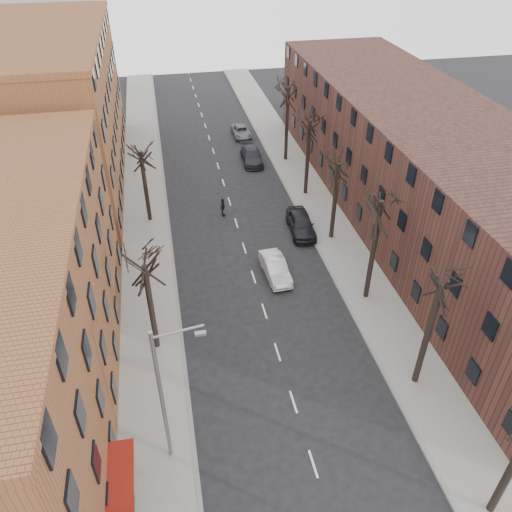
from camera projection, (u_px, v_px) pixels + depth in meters
sidewalk_left at (146, 215)px, 46.03m from camera, size 4.00×90.00×0.15m
sidewalk_right at (312, 198)px, 48.59m from camera, size 4.00×90.00×0.15m
building_left_far at (50, 114)px, 47.83m from camera, size 12.00×28.00×14.00m
building_right at (421, 167)px, 43.02m from camera, size 12.00×50.00×10.00m
tree_right_a at (489, 510)px, 23.96m from camera, size 5.20×5.20×10.00m
tree_right_b at (414, 381)px, 30.31m from camera, size 5.20×5.20×10.80m
tree_right_c at (365, 297)px, 36.66m from camera, size 5.20×5.20×11.60m
tree_right_d at (331, 238)px, 43.02m from camera, size 5.20×5.20×10.00m
tree_right_e at (305, 194)px, 49.37m from camera, size 5.20×5.20×10.80m
tree_right_f at (285, 160)px, 55.72m from camera, size 5.20×5.20×11.60m
tree_left_a at (158, 347)px, 32.64m from camera, size 5.20×5.20×9.50m
tree_left_b at (150, 220)px, 45.34m from camera, size 5.20×5.20×9.50m
streetlight at (165, 393)px, 23.44m from camera, size 2.45×0.22×9.03m
silver_sedan at (275, 268)px, 38.34m from camera, size 1.84×4.55×1.47m
parked_car_near at (301, 223)px, 43.33m from camera, size 2.33×5.15×1.72m
parked_car_mid at (252, 156)px, 54.86m from camera, size 2.27×5.21×1.49m
parked_car_far at (241, 132)px, 60.84m from camera, size 2.11×4.44×1.22m
pedestrian_crossing at (223, 207)px, 45.50m from camera, size 0.71×1.13×1.79m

